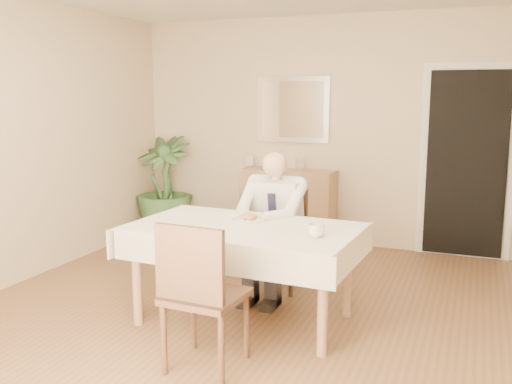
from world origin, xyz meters
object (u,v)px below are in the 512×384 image
at_px(coffee_mug, 316,230).
at_px(potted_palm, 164,186).
at_px(chair_near, 199,289).
at_px(sideboard, 288,206).
at_px(seated_man, 271,218).
at_px(chair_far, 281,232).
at_px(dining_table, 244,237).

distance_m(coffee_mug, potted_palm, 3.43).
height_order(chair_near, sideboard, chair_near).
distance_m(seated_man, potted_palm, 2.51).
height_order(chair_far, seated_man, seated_man).
bearing_deg(dining_table, sideboard, 103.50).
bearing_deg(seated_man, chair_near, -87.54).
bearing_deg(chair_far, dining_table, -90.35).
relative_size(chair_near, sideboard, 0.90).
height_order(coffee_mug, potted_palm, potted_palm).
bearing_deg(potted_palm, sideboard, 6.74).
distance_m(chair_near, coffee_mug, 0.95).
xyz_separation_m(chair_near, sideboard, (-0.48, 3.21, -0.12)).
bearing_deg(chair_near, seated_man, 95.71).
height_order(dining_table, chair_far, chair_far).
height_order(chair_far, coffee_mug, chair_far).
bearing_deg(dining_table, seated_man, 93.40).
bearing_deg(sideboard, seated_man, -74.56).
relative_size(dining_table, potted_palm, 1.45).
distance_m(dining_table, chair_near, 0.88).
bearing_deg(potted_palm, chair_near, -56.20).
bearing_deg(chair_far, potted_palm, 146.66).
relative_size(dining_table, coffee_mug, 15.14).
xyz_separation_m(chair_near, coffee_mug, (0.54, 0.74, 0.25)).
xyz_separation_m(chair_far, sideboard, (-0.42, 1.46, -0.06)).
bearing_deg(seated_man, potted_palm, 141.50).
height_order(sideboard, potted_palm, potted_palm).
bearing_deg(dining_table, chair_near, -82.47).
bearing_deg(potted_palm, chair_far, -32.99).
height_order(chair_far, sideboard, chair_far).
height_order(dining_table, sideboard, sideboard).
xyz_separation_m(chair_near, seated_man, (-0.06, 1.46, 0.14)).
distance_m(dining_table, potted_palm, 2.91).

